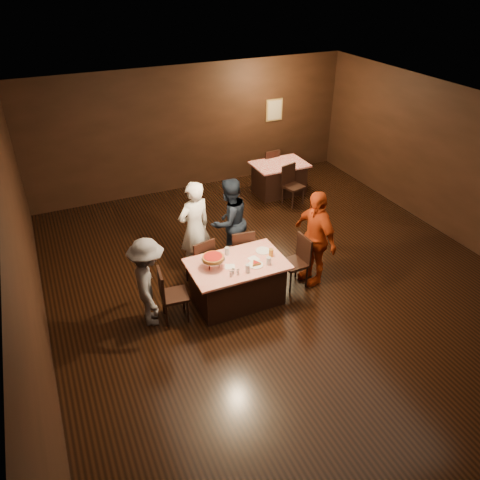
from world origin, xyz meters
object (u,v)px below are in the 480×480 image
object	(u,v)px
diner_white_jacket	(195,228)
diner_red_shirt	(315,238)
plate_empty	(263,251)
chair_back_far	(268,166)
chair_end_right	(294,262)
glass_front_left	(248,268)
glass_front_right	(269,261)
back_table	(279,178)
glass_back	(227,251)
chair_back_near	(293,186)
chair_end_left	(174,294)
main_table	(237,282)
glass_amber	(271,253)
chair_far_right	(240,250)
diner_navy_hoodie	(229,221)
chair_far_left	(199,260)
pizza_stand	(213,258)
diner_grey_knit	(149,283)

from	to	relation	value
diner_white_jacket	diner_red_shirt	world-z (taller)	diner_white_jacket
diner_white_jacket	plate_empty	world-z (taller)	diner_white_jacket
chair_back_far	diner_red_shirt	world-z (taller)	diner_red_shirt
chair_end_right	glass_front_left	bearing A→B (deg)	-77.19
glass_front_right	diner_white_jacket	bearing A→B (deg)	118.78
back_table	glass_front_right	distance (m)	4.37
diner_red_shirt	glass_front_left	size ratio (longest dim) A/B	12.69
back_table	glass_back	distance (m)	4.22
chair_back_near	diner_red_shirt	bearing A→B (deg)	-128.09
diner_red_shirt	chair_end_left	bearing A→B (deg)	-96.09
back_table	diner_red_shirt	xyz separation A→B (m)	(-1.21, -3.48, 0.50)
plate_empty	glass_front_right	size ratio (longest dim) A/B	1.79
glass_front_left	glass_back	bearing A→B (deg)	99.46
main_table	glass_front_left	size ratio (longest dim) A/B	11.43
back_table	glass_amber	world-z (taller)	glass_amber
chair_far_right	diner_navy_hoodie	bearing A→B (deg)	-80.50
glass_front_left	chair_end_right	bearing A→B (deg)	15.95
chair_far_left	chair_back_near	distance (m)	3.69
chair_far_left	chair_back_near	xyz separation A→B (m)	(3.09, 2.03, 0.00)
chair_far_left	chair_end_right	size ratio (longest dim) A/B	1.00
chair_end_right	glass_front_right	bearing A→B (deg)	-72.09
chair_end_right	glass_front_right	size ratio (longest dim) A/B	6.79
chair_far_left	glass_amber	distance (m)	1.33
diner_white_jacket	main_table	bearing A→B (deg)	89.56
chair_end_left	main_table	bearing A→B (deg)	-83.61
chair_back_far	diner_white_jacket	world-z (taller)	diner_white_jacket
chair_end_left	glass_front_right	bearing A→B (deg)	-92.77
chair_back_far	chair_far_right	bearing A→B (deg)	49.63
pizza_stand	glass_back	xyz separation A→B (m)	(0.35, 0.25, -0.11)
back_table	diner_navy_hoodie	size ratio (longest dim) A/B	0.77
chair_far_right	glass_amber	bearing A→B (deg)	111.61
diner_navy_hoodie	plate_empty	xyz separation A→B (m)	(0.17, -1.07, -0.07)
chair_end_left	glass_back	bearing A→B (deg)	-67.66
diner_white_jacket	chair_back_far	bearing A→B (deg)	-151.76
chair_far_left	glass_back	xyz separation A→B (m)	(0.35, -0.45, 0.37)
main_table	chair_back_far	xyz separation A→B (m)	(2.69, 4.08, 0.09)
diner_grey_knit	glass_amber	distance (m)	2.07
diner_red_shirt	glass_amber	size ratio (longest dim) A/B	12.69
main_table	chair_end_right	bearing A→B (deg)	0.00
chair_end_left	chair_back_near	xyz separation A→B (m)	(3.79, 2.78, 0.00)
diner_red_shirt	chair_back_near	bearing A→B (deg)	150.43
chair_far_left	glass_back	bearing A→B (deg)	115.52
diner_navy_hoodie	pizza_stand	world-z (taller)	diner_navy_hoodie
diner_red_shirt	glass_back	size ratio (longest dim) A/B	12.69
chair_end_right	glass_back	size ratio (longest dim) A/B	6.79
chair_far_left	diner_red_shirt	distance (m)	2.07
chair_far_left	glass_amber	size ratio (longest dim) A/B	6.79
diner_navy_hoodie	diner_red_shirt	xyz separation A→B (m)	(1.10, -1.21, 0.04)
chair_far_right	glass_front_right	world-z (taller)	chair_far_right
diner_white_jacket	pizza_stand	world-z (taller)	diner_white_jacket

